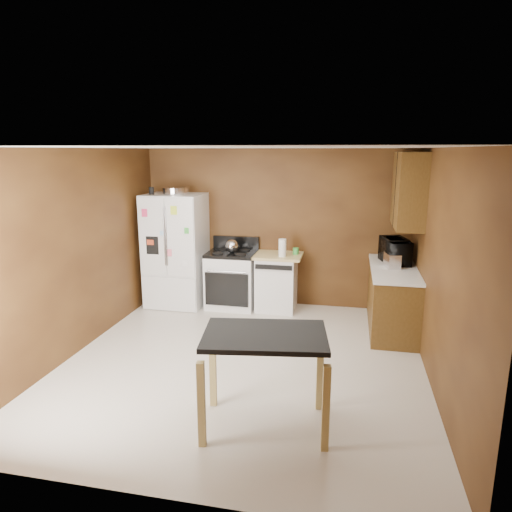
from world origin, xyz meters
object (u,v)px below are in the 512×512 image
(toaster, at_px, (392,260))
(microwave, at_px, (395,252))
(island, at_px, (265,349))
(dishwasher, at_px, (277,281))
(refrigerator, at_px, (176,250))
(green_canister, at_px, (296,251))
(pen_cup, at_px, (151,191))
(roasting_pan, at_px, (176,191))
(kettle, at_px, (232,246))
(gas_range, at_px, (232,279))
(paper_towel, at_px, (282,248))

(toaster, relative_size, microwave, 0.47)
(microwave, height_order, island, microwave)
(dishwasher, distance_m, island, 3.20)
(refrigerator, bearing_deg, green_canister, 4.54)
(microwave, bearing_deg, toaster, 154.66)
(pen_cup, xyz_separation_m, green_canister, (2.23, 0.28, -0.92))
(dishwasher, bearing_deg, microwave, -7.60)
(roasting_pan, bearing_deg, dishwasher, 2.30)
(kettle, distance_m, gas_range, 0.54)
(island, bearing_deg, paper_towel, 95.65)
(pen_cup, distance_m, refrigerator, 1.01)
(paper_towel, bearing_deg, refrigerator, 178.67)
(green_canister, distance_m, island, 3.23)
(paper_towel, bearing_deg, gas_range, 173.02)
(roasting_pan, relative_size, green_canister, 4.05)
(roasting_pan, bearing_deg, green_canister, 3.99)
(toaster, bearing_deg, green_canister, 144.12)
(roasting_pan, height_order, gas_range, roasting_pan)
(pen_cup, xyz_separation_m, paper_towel, (2.05, 0.09, -0.83))
(dishwasher, bearing_deg, kettle, -174.59)
(paper_towel, bearing_deg, pen_cup, -177.49)
(roasting_pan, bearing_deg, gas_range, 2.59)
(pen_cup, distance_m, paper_towel, 2.21)
(paper_towel, distance_m, island, 3.06)
(roasting_pan, distance_m, island, 3.85)
(green_canister, height_order, microwave, microwave)
(toaster, distance_m, refrigerator, 3.34)
(pen_cup, xyz_separation_m, toaster, (3.62, -0.30, -0.86))
(refrigerator, bearing_deg, gas_range, 3.81)
(kettle, bearing_deg, microwave, -3.86)
(refrigerator, height_order, gas_range, refrigerator)
(roasting_pan, relative_size, pen_cup, 3.62)
(green_canister, relative_size, microwave, 0.18)
(kettle, xyz_separation_m, gas_range, (-0.01, 0.04, -0.54))
(roasting_pan, height_order, refrigerator, roasting_pan)
(kettle, bearing_deg, paper_towel, -4.14)
(roasting_pan, height_order, kettle, roasting_pan)
(paper_towel, height_order, refrigerator, refrigerator)
(gas_range, bearing_deg, kettle, -70.63)
(gas_range, height_order, dishwasher, gas_range)
(paper_towel, height_order, green_canister, paper_towel)
(kettle, height_order, toaster, kettle)
(microwave, bearing_deg, island, 141.31)
(roasting_pan, xyz_separation_m, island, (2.01, -3.09, -1.10))
(kettle, height_order, gas_range, kettle)
(green_canister, height_order, toaster, toaster)
(toaster, relative_size, dishwasher, 0.30)
(roasting_pan, relative_size, toaster, 1.54)
(roasting_pan, height_order, island, roasting_pan)
(paper_towel, relative_size, toaster, 1.01)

